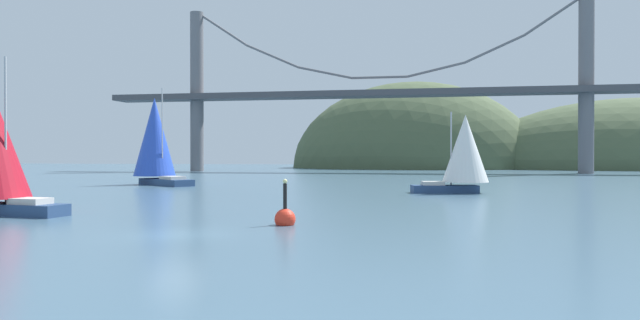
% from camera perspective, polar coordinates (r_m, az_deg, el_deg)
% --- Properties ---
extents(ground_plane, '(360.00, 360.00, 0.00)m').
position_cam_1_polar(ground_plane, '(28.52, -13.43, -6.87)').
color(ground_plane, '#426075').
extents(headland_right, '(83.08, 44.00, 34.96)m').
position_cam_1_polar(headland_right, '(167.82, 27.90, -0.74)').
color(headland_right, '#4C5B3D').
rests_on(headland_right, ground_plane).
extents(headland_center, '(64.17, 44.00, 45.26)m').
position_cam_1_polar(headland_center, '(160.89, 8.78, -0.74)').
color(headland_center, '#4C5B3D').
rests_on(headland_center, ground_plane).
extents(suspension_bridge, '(113.59, 6.00, 33.95)m').
position_cam_1_polar(suspension_bridge, '(121.93, 5.63, 6.51)').
color(suspension_bridge, slate).
rests_on(suspension_bridge, ground_plane).
extents(sailboat_white_mainsail, '(7.73, 5.16, 7.66)m').
position_cam_1_polar(sailboat_white_mainsail, '(58.50, 13.41, 0.80)').
color(sailboat_white_mainsail, navy).
rests_on(sailboat_white_mainsail, ground_plane).
extents(sailboat_blue_spinnaker, '(9.91, 8.56, 11.47)m').
position_cam_1_polar(sailboat_blue_spinnaker, '(75.16, -15.28, 1.84)').
color(sailboat_blue_spinnaker, navy).
rests_on(sailboat_blue_spinnaker, ground_plane).
extents(channel_buoy, '(1.10, 1.10, 2.64)m').
position_cam_1_polar(channel_buoy, '(31.48, -3.32, -5.48)').
color(channel_buoy, red).
rests_on(channel_buoy, ground_plane).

